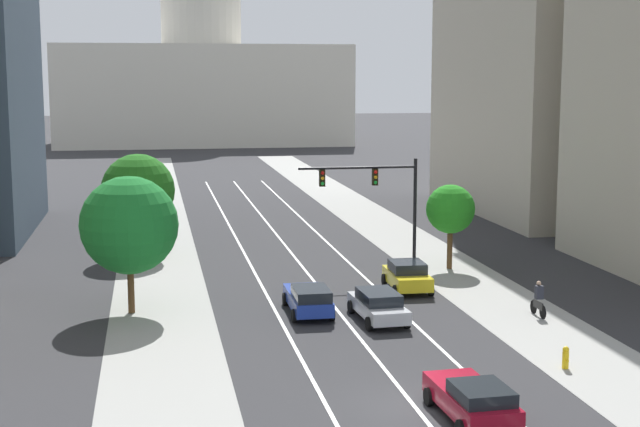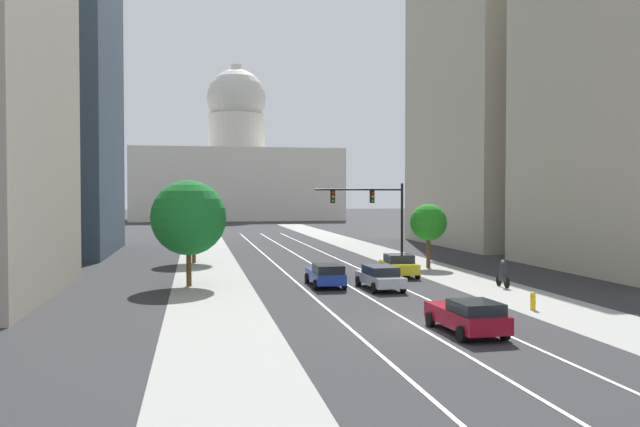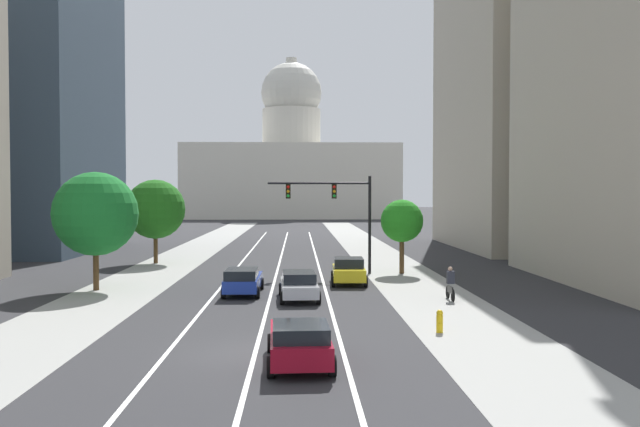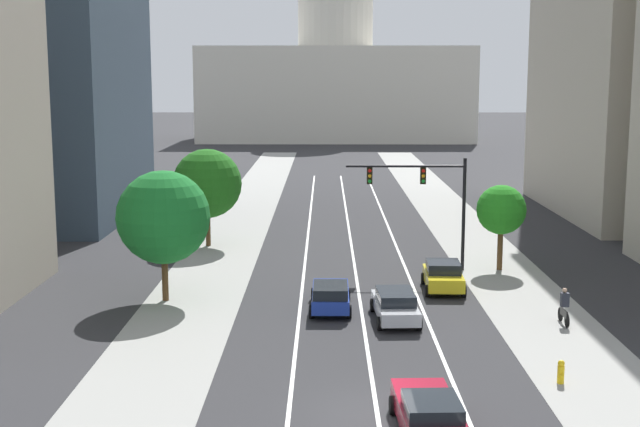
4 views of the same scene
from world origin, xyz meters
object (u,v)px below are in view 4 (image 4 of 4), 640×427
car_blue (331,295)px  street_tree_mid_right (501,210)px  street_tree_near_left (163,217)px  car_yellow (443,276)px  traffic_signal_mast (427,190)px  car_silver (395,305)px  cyclist (564,307)px  street_tree_mid_left (207,184)px  car_crimson (428,412)px  capitol_building (335,76)px  fire_hydrant (561,372)px

car_blue → street_tree_mid_right: (10.00, 8.97, 2.79)m
car_blue → street_tree_near_left: (-8.38, 1.82, 3.52)m
car_yellow → traffic_signal_mast: size_ratio=0.59×
car_blue → car_silver: size_ratio=1.02×
cyclist → street_tree_mid_left: size_ratio=0.26×
car_yellow → street_tree_mid_right: size_ratio=0.82×
car_crimson → street_tree_mid_right: bearing=-18.6°
capitol_building → street_tree_mid_right: (8.50, -104.40, -7.68)m
cyclist → traffic_signal_mast: bearing=23.1°
car_crimson → capitol_building: bearing=-1.5°
cyclist → street_tree_mid_right: (-0.70, 11.32, 2.71)m
car_silver → street_tree_mid_right: bearing=-35.8°
street_tree_mid_left → car_silver: bearing=-58.1°
cyclist → street_tree_near_left: 19.82m
car_yellow → street_tree_near_left: 14.94m
car_silver → street_tree_mid_right: size_ratio=0.94×
car_crimson → street_tree_near_left: size_ratio=0.70×
car_blue → car_crimson: car_blue is taller
car_blue → fire_hydrant: car_blue is taller
car_blue → street_tree_near_left: bearing=78.3°
traffic_signal_mast → cyclist: 12.90m
fire_hydrant → street_tree_mid_right: size_ratio=0.18×
car_yellow → street_tree_mid_left: bearing=51.4°
car_blue → traffic_signal_mast: (5.65, 8.87, 3.95)m
car_blue → car_crimson: (3.01, -14.75, -0.01)m
cyclist → street_tree_near_left: (-19.07, 4.17, 3.44)m
car_yellow → traffic_signal_mast: 6.29m
car_silver → traffic_signal_mast: (2.65, 10.62, 3.96)m
car_crimson → street_tree_mid_left: (-11.11, 30.83, 3.45)m
car_blue → street_tree_near_left: size_ratio=0.72×
street_tree_near_left → street_tree_mid_left: street_tree_near_left is taller
street_tree_mid_right → street_tree_mid_left: size_ratio=0.77×
street_tree_near_left → street_tree_mid_left: size_ratio=1.02×
car_silver → street_tree_mid_right: 13.10m
car_silver → street_tree_near_left: (-11.38, 3.57, 3.53)m
car_yellow → car_crimson: car_yellow is taller
car_silver → street_tree_mid_left: 21.29m
car_crimson → cyclist: bearing=-34.0°
car_yellow → fire_hydrant: 14.25m
street_tree_mid_right → car_yellow: bearing=-128.6°
cyclist → street_tree_near_left: size_ratio=0.26×
car_silver → traffic_signal_mast: 11.64m
car_silver → capitol_building: bearing=-2.0°
traffic_signal_mast → car_yellow: bearing=-85.9°
car_blue → car_yellow: 7.19m
capitol_building → cyclist: (9.19, -115.71, -10.39)m
car_blue → fire_hydrant: size_ratio=5.28×
car_silver → traffic_signal_mast: traffic_signal_mast is taller
car_silver → car_yellow: car_yellow is taller
capitol_building → car_silver: size_ratio=9.91×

